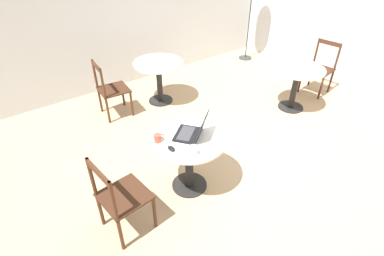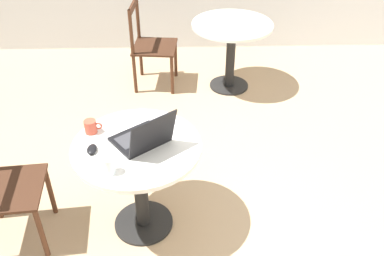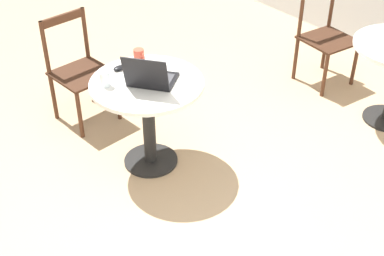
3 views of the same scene
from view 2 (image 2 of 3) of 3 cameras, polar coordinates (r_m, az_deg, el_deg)
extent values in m
plane|color=tan|center=(3.08, 8.44, -15.31)|extent=(16.00, 16.00, 0.00)
cylinder|color=black|center=(3.20, -6.43, -12.40)|extent=(0.42, 0.42, 0.02)
cylinder|color=black|center=(2.95, -6.88, -7.88)|extent=(0.10, 0.10, 0.68)
cylinder|color=silver|center=(2.72, -7.40, -2.49)|extent=(0.82, 0.82, 0.03)
cylinder|color=black|center=(4.75, 4.93, 5.71)|extent=(0.42, 0.42, 0.02)
cylinder|color=black|center=(4.59, 5.16, 9.47)|extent=(0.10, 0.10, 0.68)
cylinder|color=silver|center=(4.45, 5.40, 13.55)|extent=(0.82, 0.82, 0.03)
cylinder|color=#472819|center=(3.27, -18.39, -7.93)|extent=(0.04, 0.04, 0.44)
cylinder|color=#472819|center=(3.00, -19.44, -13.08)|extent=(0.04, 0.04, 0.44)
cube|color=#3C2215|center=(3.03, -23.35, -7.48)|extent=(0.48, 0.48, 0.02)
cylinder|color=#472819|center=(4.85, -2.20, 9.24)|extent=(0.04, 0.04, 0.44)
cylinder|color=#472819|center=(4.50, -2.68, 7.01)|extent=(0.04, 0.04, 0.44)
cylinder|color=#472819|center=(4.90, -6.84, 9.31)|extent=(0.04, 0.04, 0.44)
cylinder|color=#472819|center=(4.56, -7.64, 7.10)|extent=(0.04, 0.04, 0.44)
cube|color=#3C2215|center=(4.60, -4.98, 10.73)|extent=(0.48, 0.48, 0.02)
cylinder|color=#472819|center=(4.71, -7.25, 14.40)|extent=(0.04, 0.04, 0.46)
cylinder|color=#472819|center=(4.36, -8.13, 12.50)|extent=(0.04, 0.04, 0.46)
cube|color=#472819|center=(4.46, -7.88, 15.80)|extent=(0.06, 0.42, 0.07)
cube|color=black|center=(2.74, -7.00, -1.47)|extent=(0.41, 0.40, 0.02)
cube|color=#38383D|center=(2.75, -7.25, -1.09)|extent=(0.30, 0.28, 0.00)
cube|color=black|center=(2.55, -5.24, -0.78)|extent=(0.30, 0.25, 0.25)
cube|color=#9EB2C6|center=(2.55, -5.30, -0.71)|extent=(0.27, 0.23, 0.23)
ellipsoid|color=black|center=(2.70, -13.21, -2.77)|extent=(0.06, 0.10, 0.03)
cylinder|color=#C64C38|center=(2.84, -13.38, 0.17)|extent=(0.08, 0.08, 0.09)
torus|color=#C64C38|center=(2.83, -12.38, 0.27)|extent=(0.05, 0.01, 0.05)
cylinder|color=silver|center=(2.49, -11.04, -4.94)|extent=(0.07, 0.07, 0.11)
camera|label=1|loc=(1.83, -95.46, 7.06)|focal=28.00mm
camera|label=3|loc=(2.52, 86.28, 10.23)|focal=50.00mm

